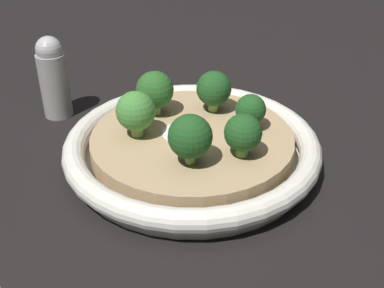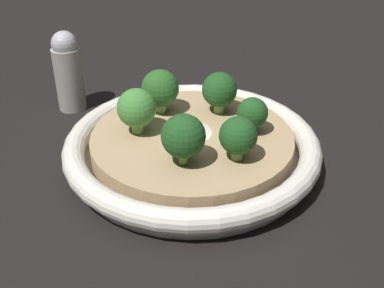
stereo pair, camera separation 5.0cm
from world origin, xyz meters
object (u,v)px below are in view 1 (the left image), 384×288
Objects in this scene: risotto_bowl at (192,147)px; pepper_shaker at (53,77)px; broccoli_right at (190,137)px; broccoli_left at (251,110)px; broccoli_front at (155,91)px; broccoli_front_left at (214,89)px; broccoli_front_right at (136,112)px; broccoli_back at (242,134)px.

risotto_bowl is 0.20m from pepper_shaker.
broccoli_left is (-0.09, 0.01, -0.01)m from broccoli_right.
broccoli_front is 0.49× the size of pepper_shaker.
pepper_shaker reaches higher than broccoli_front_left.
broccoli_right is at bearing 61.09° from broccoli_front.
pepper_shaker is at bearing -65.64° from broccoli_front_left.
pepper_shaker is at bearing -72.51° from broccoli_left.
broccoli_front_left is at bearing 136.17° from broccoli_front.
broccoli_left is 0.78× the size of broccoli_front.
broccoli_front_left is 1.22× the size of broccoli_left.
broccoli_right is 0.11m from broccoli_front.
risotto_bowl is at bearing -142.11° from broccoli_right.
broccoli_front_right is at bearing -48.61° from risotto_bowl.
broccoli_right is 0.05m from broccoli_back.
broccoli_front_right is 0.98× the size of broccoli_front.
pepper_shaker is at bearing -94.13° from broccoli_right.
broccoli_front is at bearing -118.91° from broccoli_right.
risotto_bowl is 0.07m from broccoli_front.
pepper_shaker reaches higher than broccoli_back.
broccoli_left is 0.11m from broccoli_front.
broccoli_left is (0.01, 0.05, -0.00)m from broccoli_front_left.
broccoli_right is 1.03× the size of broccoli_front_right.
broccoli_back is at bearing 85.00° from broccoli_front.
broccoli_right is 1.07× the size of broccoli_front_left.
broccoli_right and broccoli_front have the same top height.
risotto_bowl is at bearing -38.33° from broccoli_left.
broccoli_front_left is at bearing 114.36° from pepper_shaker.
pepper_shaker is (0.03, -0.14, -0.01)m from broccoli_front.
broccoli_back is (-0.04, 0.03, -0.00)m from broccoli_right.
broccoli_front_left is (-0.06, -0.02, 0.04)m from risotto_bowl.
broccoli_left is at bearing 111.50° from broccoli_front.
risotto_bowl is 0.07m from broccoli_front_left.
risotto_bowl is at bearing 131.39° from broccoli_front_right.
broccoli_right is 0.49× the size of pepper_shaker.
broccoli_front_right is 1.26× the size of broccoli_left.
broccoli_front_right is 0.11m from broccoli_back.
broccoli_front is (-0.05, -0.02, 0.00)m from broccoli_front_right.
pepper_shaker is at bearing -94.48° from broccoli_front_right.
broccoli_front_left reaches higher than risotto_bowl.
broccoli_front is at bearing -43.83° from broccoli_front_left.
pepper_shaker reaches higher than risotto_bowl.
broccoli_front_left is at bearing -126.47° from broccoli_back.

